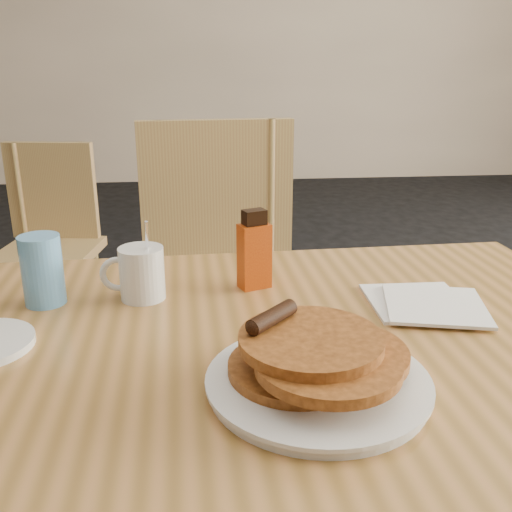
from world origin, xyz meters
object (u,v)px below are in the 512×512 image
at_px(main_table, 251,364).
at_px(chair_main_far, 220,265).
at_px(chair_wall_extra, 51,226).
at_px(pancake_plate, 318,368).
at_px(syrup_bottle, 254,252).
at_px(coffee_mug, 140,272).
at_px(blue_tumbler, 42,270).

xyz_separation_m(main_table, chair_main_far, (-0.02, 0.77, -0.11)).
distance_m(chair_wall_extra, pancake_plate, 1.94).
height_order(main_table, syrup_bottle, syrup_bottle).
distance_m(chair_main_far, coffee_mug, 0.63).
relative_size(main_table, chair_main_far, 1.38).
bearing_deg(syrup_bottle, chair_main_far, 74.68).
bearing_deg(syrup_bottle, main_table, -117.46).
bearing_deg(syrup_bottle, blue_tumbler, 165.51).
relative_size(coffee_mug, syrup_bottle, 1.00).
relative_size(pancake_plate, blue_tumbler, 2.36).
bearing_deg(chair_main_far, main_table, -92.62).
bearing_deg(syrup_bottle, chair_wall_extra, 97.50).
distance_m(chair_wall_extra, coffee_mug, 1.54).
bearing_deg(main_table, chair_main_far, 91.76).
relative_size(chair_main_far, blue_tumbler, 7.94).
bearing_deg(pancake_plate, coffee_mug, 127.94).
xyz_separation_m(main_table, coffee_mug, (-0.18, 0.19, 0.09)).
relative_size(syrup_bottle, blue_tumbler, 1.21).
xyz_separation_m(chair_wall_extra, blue_tumbler, (0.36, -1.43, 0.31)).
bearing_deg(chair_wall_extra, chair_main_far, -41.92).
xyz_separation_m(chair_main_far, pancake_plate, (0.10, -0.91, 0.18)).
bearing_deg(coffee_mug, pancake_plate, -32.38).
xyz_separation_m(chair_wall_extra, syrup_bottle, (0.74, -1.38, 0.32)).
distance_m(pancake_plate, coffee_mug, 0.42).
xyz_separation_m(main_table, blue_tumbler, (-0.35, 0.19, 0.10)).
distance_m(main_table, pancake_plate, 0.18).
height_order(pancake_plate, syrup_bottle, syrup_bottle).
height_order(pancake_plate, blue_tumbler, blue_tumbler).
xyz_separation_m(chair_main_far, syrup_bottle, (0.05, -0.55, 0.22)).
bearing_deg(syrup_bottle, coffee_mug, 168.67).
height_order(coffee_mug, syrup_bottle, same).
relative_size(main_table, syrup_bottle, 9.01).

